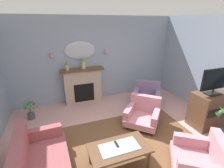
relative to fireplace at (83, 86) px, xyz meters
name	(u,v)px	position (x,y,z in m)	size (l,w,h in m)	color
floor	(135,155)	(0.53, -2.70, -0.62)	(6.45, 6.74, 0.10)	#C6938E
wall_back	(96,59)	(0.53, 0.22, 0.80)	(6.45, 0.10, 2.74)	#8C9EB2
patterned_rug	(131,146)	(0.53, -2.50, -0.56)	(3.20, 2.40, 0.01)	brown
fireplace	(83,86)	(0.00, 0.00, 0.00)	(1.36, 0.36, 1.16)	tan
mantel_vase_left	(67,65)	(-0.45, -0.03, 0.75)	(0.10, 0.10, 0.32)	tan
mantel_vase_centre	(83,63)	(0.05, -0.03, 0.77)	(0.12, 0.12, 0.39)	tan
wall_mirror	(80,50)	(0.00, 0.14, 1.14)	(0.96, 0.06, 0.56)	#B2BCC6
wall_sconce_left	(51,54)	(-0.85, 0.09, 1.09)	(0.14, 0.14, 0.14)	#D17066
wall_sconce_right	(106,51)	(0.85, 0.09, 1.09)	(0.14, 0.14, 0.14)	#D17066
coffee_table	(119,149)	(0.08, -2.88, -0.19)	(1.10, 0.60, 0.45)	brown
tv_remote	(116,144)	(0.06, -2.80, -0.12)	(0.04, 0.16, 0.02)	black
floral_couch	(37,167)	(-1.31, -2.70, -0.25)	(0.91, 1.74, 0.76)	#934C51
armchair_in_corner	(143,113)	(1.21, -1.82, -0.27)	(1.14, 1.15, 0.71)	#B77A84
armchair_near_fireplace	(202,158)	(1.41, -3.49, -0.27)	(1.13, 1.13, 0.71)	#B77A84
armchair_by_coffee_table	(147,95)	(1.90, -0.88, -0.27)	(1.13, 1.13, 0.71)	gray
tv_cabinet	(208,110)	(2.71, -2.46, -0.12)	(0.80, 0.57, 0.90)	brown
tv_flatscreen	(216,81)	(2.71, -2.48, 0.68)	(0.84, 0.24, 0.65)	black
potted_plant_small_fern	(30,109)	(-1.60, -0.53, -0.27)	(0.37, 0.38, 0.59)	#474C56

